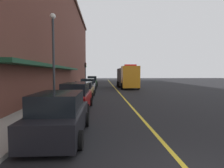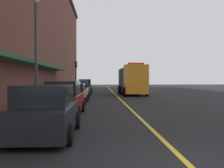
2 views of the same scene
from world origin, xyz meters
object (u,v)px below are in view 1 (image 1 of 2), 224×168
object	(u,v)px
parked_car_2	(84,90)
street_lamp_left	(53,49)
parked_car_0	(59,116)
parked_car_3	(88,86)
parking_meter_1	(76,85)
utility_truck	(127,77)
traffic_light_near	(85,69)
parked_car_5	(92,81)
parking_meter_2	(74,86)
parked_car_4	(90,84)
parking_meter_3	(49,97)
parked_car_1	(76,97)
parking_meter_0	(70,88)

from	to	relation	value
parked_car_2	street_lamp_left	size ratio (longest dim) A/B	0.65
parked_car_0	parked_car_3	distance (m)	16.42
parked_car_2	parking_meter_1	bearing A→B (deg)	19.73
utility_truck	traffic_light_near	xyz separation A→B (m)	(-7.33, 4.85, 1.36)
parked_car_5	parked_car_0	bearing A→B (deg)	178.26
parking_meter_1	traffic_light_near	world-z (taller)	traffic_light_near
parking_meter_1	parking_meter_2	world-z (taller)	same
parked_car_2	traffic_light_near	world-z (taller)	traffic_light_near
parked_car_4	parked_car_5	world-z (taller)	parked_car_5
parked_car_4	parking_meter_3	distance (m)	17.93
parked_car_0	utility_truck	distance (m)	23.43
parked_car_3	street_lamp_left	bearing A→B (deg)	166.09
parked_car_5	utility_truck	distance (m)	7.83
parked_car_3	parked_car_5	world-z (taller)	parked_car_5
parked_car_5	parking_meter_2	size ratio (longest dim) A/B	3.72
parked_car_1	utility_truck	world-z (taller)	utility_truck
parked_car_5	parking_meter_0	world-z (taller)	parked_car_5
parking_meter_2	street_lamp_left	bearing A→B (deg)	-95.64
parked_car_2	traffic_light_near	size ratio (longest dim) A/B	1.05
parked_car_4	parking_meter_0	bearing A→B (deg)	171.28
parking_meter_3	parking_meter_1	bearing A→B (deg)	90.00
utility_truck	parked_car_3	bearing A→B (deg)	-45.07
parked_car_4	utility_truck	world-z (taller)	utility_truck
parked_car_3	parked_car_4	world-z (taller)	parked_car_3
parked_car_4	utility_truck	xyz separation A→B (m)	(6.03, 0.91, 1.05)
parked_car_0	parked_car_2	size ratio (longest dim) A/B	0.94
parked_car_3	parked_car_5	xyz separation A→B (m)	(-0.02, 11.11, 0.05)
parked_car_2	utility_truck	size ratio (longest dim) A/B	0.54
parking_meter_1	parking_meter_0	bearing A→B (deg)	-90.00
parked_car_3	parking_meter_2	xyz separation A→B (m)	(-1.34, -3.01, 0.23)
parked_car_4	parked_car_1	bearing A→B (deg)	178.56
parked_car_2	traffic_light_near	distance (m)	16.57
parked_car_4	parking_meter_3	bearing A→B (deg)	173.96
parked_car_4	parking_meter_1	size ratio (longest dim) A/B	3.41
parking_meter_2	traffic_light_near	size ratio (longest dim) A/B	0.31
parked_car_3	utility_truck	world-z (taller)	utility_truck
parking_meter_1	parking_meter_2	size ratio (longest dim) A/B	1.00
parked_car_2	parked_car_1	bearing A→B (deg)	-178.73
parked_car_2	parking_meter_2	xyz separation A→B (m)	(-1.38, 2.25, 0.30)
parked_car_3	parking_meter_3	bearing A→B (deg)	172.04
utility_truck	traffic_light_near	world-z (taller)	traffic_light_near
parked_car_4	street_lamp_left	xyz separation A→B (m)	(-1.95, -14.42, 3.66)
street_lamp_left	parked_car_1	bearing A→B (deg)	-47.81
parked_car_3	traffic_light_near	bearing A→B (deg)	4.69
parked_car_0	parked_car_2	distance (m)	11.16
parked_car_4	parking_meter_1	xyz separation A→B (m)	(-1.35, -6.56, 0.32)
parked_car_1	parking_meter_2	size ratio (longest dim) A/B	3.40
parked_car_3	parked_car_4	bearing A→B (deg)	-2.03
parked_car_5	parking_meter_3	bearing A→B (deg)	174.70
parked_car_0	parking_meter_3	xyz separation A→B (m)	(-1.50, 3.87, 0.24)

